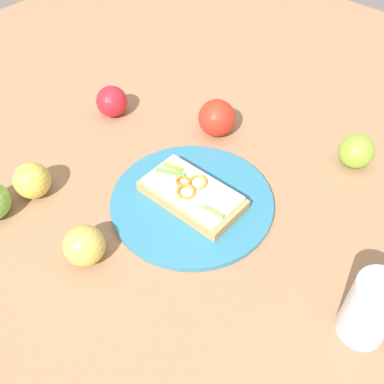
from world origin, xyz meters
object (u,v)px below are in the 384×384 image
(apple_0, at_px, (112,101))
(drinking_glass, at_px, (371,310))
(apple_4, at_px, (32,180))
(sandwich, at_px, (192,194))
(apple_5, at_px, (356,151))
(plate, at_px, (192,201))
(apple_1, at_px, (217,118))
(apple_3, at_px, (84,245))

(apple_0, xyz_separation_m, drinking_glass, (-0.10, -0.67, 0.02))
(apple_0, distance_m, apple_4, 0.28)
(sandwich, relative_size, apple_5, 2.75)
(plate, xyz_separation_m, apple_5, (0.30, -0.17, 0.03))
(plate, height_order, apple_1, apple_1)
(plate, distance_m, sandwich, 0.02)
(sandwich, height_order, apple_0, apple_0)
(apple_1, relative_size, apple_3, 1.16)
(apple_1, bearing_deg, apple_4, 159.26)
(plate, distance_m, apple_3, 0.22)
(plate, height_order, apple_5, apple_5)
(apple_5, distance_m, drinking_glass, 0.37)
(plate, relative_size, sandwich, 1.60)
(apple_4, bearing_deg, drinking_glass, -74.94)
(apple_0, bearing_deg, apple_4, -163.43)
(apple_0, height_order, drinking_glass, drinking_glass)
(drinking_glass, bearing_deg, plate, 86.73)
(drinking_glass, bearing_deg, sandwich, 86.74)
(plate, relative_size, apple_4, 4.39)
(apple_3, distance_m, apple_4, 0.19)
(plate, bearing_deg, apple_1, 27.51)
(apple_0, bearing_deg, apple_3, -137.48)
(sandwich, distance_m, apple_5, 0.35)
(sandwich, bearing_deg, apple_0, -15.81)
(plate, xyz_separation_m, apple_3, (-0.21, 0.05, 0.03))
(apple_0, bearing_deg, plate, -104.91)
(apple_5, relative_size, drinking_glass, 0.60)
(apple_0, xyz_separation_m, apple_4, (-0.26, -0.08, -0.00))
(apple_4, relative_size, drinking_glass, 0.59)
(plate, relative_size, apple_0, 4.34)
(drinking_glass, bearing_deg, apple_4, 105.06)
(sandwich, xyz_separation_m, apple_5, (0.30, -0.17, 0.01))
(apple_1, distance_m, drinking_glass, 0.50)
(drinking_glass, bearing_deg, apple_1, 64.98)
(apple_0, distance_m, apple_3, 0.40)
(apple_1, height_order, apple_4, apple_1)
(sandwich, bearing_deg, apple_5, -121.00)
(apple_4, bearing_deg, sandwich, -53.12)
(apple_1, relative_size, drinking_glass, 0.69)
(apple_1, xyz_separation_m, apple_4, (-0.37, 0.14, -0.01))
(sandwich, xyz_separation_m, drinking_glass, (-0.02, -0.35, 0.03))
(apple_1, relative_size, apple_5, 1.15)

